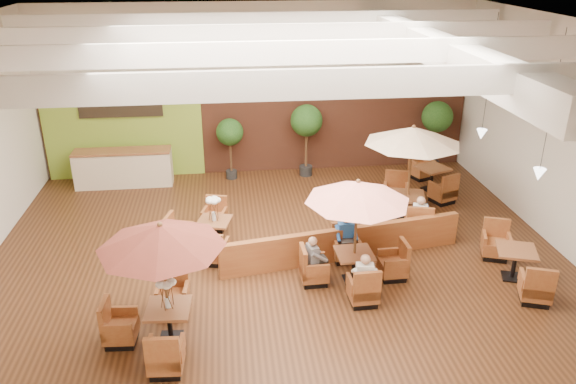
{
  "coord_description": "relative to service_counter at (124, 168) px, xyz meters",
  "views": [
    {
      "loc": [
        -1.16,
        -11.97,
        6.94
      ],
      "look_at": [
        0.3,
        0.5,
        1.5
      ],
      "focal_mm": 35.0,
      "sensor_mm": 36.0,
      "label": 1
    }
  ],
  "objects": [
    {
      "name": "room",
      "position": [
        4.65,
        -3.88,
        3.05
      ],
      "size": [
        14.04,
        14.0,
        5.52
      ],
      "color": "#381E0F",
      "rests_on": "ground"
    },
    {
      "name": "service_counter",
      "position": [
        0.0,
        0.0,
        0.0
      ],
      "size": [
        3.0,
        0.75,
        1.18
      ],
      "color": "beige",
      "rests_on": "ground"
    },
    {
      "name": "booth_divider",
      "position": [
        5.96,
        -5.41,
        -0.16
      ],
      "size": [
        6.03,
        1.22,
        0.84
      ],
      "primitive_type": "cube",
      "rotation": [
        0.0,
        0.0,
        0.17
      ],
      "color": "brown",
      "rests_on": "ground"
    },
    {
      "name": "table_0",
      "position": [
        1.96,
        -8.02,
        1.23
      ],
      "size": [
        2.41,
        2.49,
        2.53
      ],
      "rotation": [
        0.0,
        0.0,
        -0.07
      ],
      "color": "brown",
      "rests_on": "ground"
    },
    {
      "name": "table_1",
      "position": [
        5.99,
        -6.36,
        1.12
      ],
      "size": [
        2.43,
        2.43,
        2.49
      ],
      "rotation": [
        0.0,
        0.0,
        0.03
      ],
      "color": "brown",
      "rests_on": "ground"
    },
    {
      "name": "table_2",
      "position": [
        8.03,
        -3.56,
        1.41
      ],
      "size": [
        2.71,
        2.85,
        2.77
      ],
      "rotation": [
        0.0,
        0.0,
        -0.27
      ],
      "color": "brown",
      "rests_on": "ground"
    },
    {
      "name": "table_3",
      "position": [
        2.64,
        -4.32,
        -0.14
      ],
      "size": [
        1.73,
        2.48,
        1.48
      ],
      "rotation": [
        0.0,
        0.0,
        -0.26
      ],
      "color": "brown",
      "rests_on": "ground"
    },
    {
      "name": "table_4",
      "position": [
        9.64,
        -6.69,
        -0.22
      ],
      "size": [
        1.08,
        2.67,
        0.94
      ],
      "rotation": [
        0.0,
        0.0,
        -0.34
      ],
      "color": "brown",
      "rests_on": "ground"
    },
    {
      "name": "table_5",
      "position": [
        9.57,
        -1.49,
        -0.22
      ],
      "size": [
        1.12,
        2.73,
        0.96
      ],
      "rotation": [
        0.0,
        0.0,
        0.38
      ],
      "color": "brown",
      "rests_on": "ground"
    },
    {
      "name": "topiary_0",
      "position": [
        3.39,
        0.2,
        0.92
      ],
      "size": [
        0.87,
        0.87,
        2.02
      ],
      "color": "black",
      "rests_on": "ground"
    },
    {
      "name": "topiary_1",
      "position": [
        5.86,
        0.2,
        1.21
      ],
      "size": [
        1.03,
        1.03,
        2.4
      ],
      "color": "black",
      "rests_on": "ground"
    },
    {
      "name": "topiary_2",
      "position": [
        10.23,
        0.2,
        1.19
      ],
      "size": [
        1.02,
        1.02,
        2.38
      ],
      "color": "black",
      "rests_on": "ground"
    },
    {
      "name": "diner_0",
      "position": [
        5.99,
        -7.27,
        0.15
      ],
      "size": [
        0.39,
        0.33,
        0.74
      ],
      "rotation": [
        0.0,
        0.0,
        -0.14
      ],
      "color": "white",
      "rests_on": "ground"
    },
    {
      "name": "diner_1",
      "position": [
        5.99,
        -5.45,
        0.15
      ],
      "size": [
        0.36,
        0.29,
        0.74
      ],
      "rotation": [
        0.0,
        0.0,
        3.16
      ],
      "color": "#2960B2",
      "rests_on": "ground"
    },
    {
      "name": "diner_2",
      "position": [
        5.08,
        -6.36,
        0.14
      ],
      "size": [
        0.33,
        0.38,
        0.71
      ],
      "rotation": [
        0.0,
        0.0,
        4.91
      ],
      "color": "slate",
      "rests_on": "ground"
    },
    {
      "name": "diner_3",
      "position": [
        8.1,
        -4.58,
        0.16
      ],
      "size": [
        0.4,
        0.34,
        0.75
      ],
      "rotation": [
        0.0,
        0.0,
        -0.2
      ],
      "color": "#2960B2",
      "rests_on": "ground"
    },
    {
      "name": "diner_4",
      "position": [
        8.1,
        -4.58,
        0.16
      ],
      "size": [
        0.41,
        0.39,
        0.75
      ],
      "rotation": [
        0.0,
        0.0,
        -0.37
      ],
      "color": "white",
      "rests_on": "ground"
    }
  ]
}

